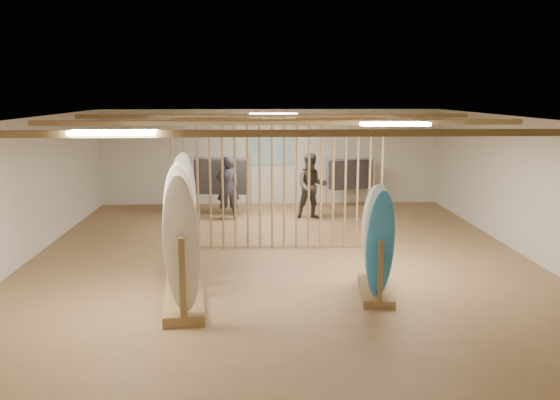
{
  "coord_description": "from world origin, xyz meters",
  "views": [
    {
      "loc": [
        -0.55,
        -11.48,
        3.31
      ],
      "look_at": [
        0.0,
        0.0,
        1.2
      ],
      "focal_mm": 38.0,
      "sensor_mm": 36.0,
      "label": 1
    }
  ],
  "objects_px": {
    "rack_right": "(376,258)",
    "shopper_b": "(312,182)",
    "clothing_rack_b": "(350,175)",
    "rack_left": "(183,249)",
    "shopper_a": "(228,184)",
    "clothing_rack_a": "(221,176)"
  },
  "relations": [
    {
      "from": "rack_right",
      "to": "shopper_b",
      "type": "xyz_separation_m",
      "value": [
        -0.49,
        5.9,
        0.37
      ]
    },
    {
      "from": "clothing_rack_b",
      "to": "shopper_b",
      "type": "relative_size",
      "value": 0.73
    },
    {
      "from": "rack_left",
      "to": "shopper_a",
      "type": "height_order",
      "value": "rack_left"
    },
    {
      "from": "rack_right",
      "to": "clothing_rack_a",
      "type": "relative_size",
      "value": 1.11
    },
    {
      "from": "rack_right",
      "to": "clothing_rack_b",
      "type": "bearing_deg",
      "value": 90.93
    },
    {
      "from": "rack_left",
      "to": "shopper_b",
      "type": "relative_size",
      "value": 1.61
    },
    {
      "from": "rack_left",
      "to": "shopper_b",
      "type": "xyz_separation_m",
      "value": [
        2.71,
        5.71,
        0.23
      ]
    },
    {
      "from": "clothing_rack_a",
      "to": "shopper_a",
      "type": "height_order",
      "value": "shopper_a"
    },
    {
      "from": "shopper_b",
      "to": "shopper_a",
      "type": "bearing_deg",
      "value": 177.96
    },
    {
      "from": "clothing_rack_a",
      "to": "shopper_b",
      "type": "bearing_deg",
      "value": -6.63
    },
    {
      "from": "rack_left",
      "to": "shopper_b",
      "type": "distance_m",
      "value": 6.33
    },
    {
      "from": "clothing_rack_a",
      "to": "shopper_b",
      "type": "distance_m",
      "value": 2.46
    },
    {
      "from": "clothing_rack_a",
      "to": "shopper_a",
      "type": "relative_size",
      "value": 0.86
    },
    {
      "from": "shopper_a",
      "to": "clothing_rack_b",
      "type": "bearing_deg",
      "value": -159.81
    },
    {
      "from": "clothing_rack_a",
      "to": "shopper_a",
      "type": "distance_m",
      "value": 0.59
    },
    {
      "from": "rack_right",
      "to": "shopper_b",
      "type": "distance_m",
      "value": 5.93
    },
    {
      "from": "rack_left",
      "to": "rack_right",
      "type": "distance_m",
      "value": 3.2
    },
    {
      "from": "clothing_rack_b",
      "to": "shopper_a",
      "type": "xyz_separation_m",
      "value": [
        -3.48,
        -1.59,
        0.02
      ]
    },
    {
      "from": "rack_right",
      "to": "shopper_a",
      "type": "bearing_deg",
      "value": 121.27
    },
    {
      "from": "rack_right",
      "to": "shopper_a",
      "type": "height_order",
      "value": "shopper_a"
    },
    {
      "from": "rack_left",
      "to": "clothing_rack_b",
      "type": "height_order",
      "value": "rack_left"
    },
    {
      "from": "rack_left",
      "to": "clothing_rack_a",
      "type": "height_order",
      "value": "rack_left"
    }
  ]
}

